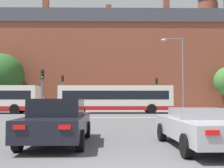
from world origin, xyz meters
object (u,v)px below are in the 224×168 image
object	(u,v)px
traffic_light_far_right	(157,89)
street_lamp_junction	(179,68)
traffic_light_far_left	(62,87)
pedestrian_walking_east	(43,103)
car_roadster_right	(200,127)
pedestrian_waiting	(68,104)
bus_crossing_lead	(115,99)
car_saloon_left	(58,121)
traffic_light_near_left	(42,85)

from	to	relation	value
traffic_light_far_right	street_lamp_junction	distance (m)	10.41
traffic_light_far_left	pedestrian_walking_east	distance (m)	3.36
car_roadster_right	pedestrian_waiting	distance (m)	28.04
bus_crossing_lead	car_roadster_right	bearing A→B (deg)	-174.36
car_saloon_left	traffic_light_far_right	size ratio (longest dim) A/B	1.12
car_roadster_right	traffic_light_far_left	bearing A→B (deg)	106.81
traffic_light_far_right	car_roadster_right	bearing A→B (deg)	-97.03
traffic_light_far_right	pedestrian_walking_east	world-z (taller)	traffic_light_far_right
pedestrian_waiting	traffic_light_near_left	bearing A→B (deg)	-147.62
car_roadster_right	street_lamp_junction	distance (m)	17.22
street_lamp_junction	pedestrian_walking_east	bearing A→B (deg)	144.47
pedestrian_waiting	car_saloon_left	bearing A→B (deg)	-137.66
car_roadster_right	traffic_light_far_right	distance (m)	27.01
street_lamp_junction	pedestrian_walking_east	world-z (taller)	street_lamp_junction
street_lamp_junction	traffic_light_far_right	bearing A→B (deg)	91.63
car_saloon_left	bus_crossing_lead	bearing A→B (deg)	82.73
bus_crossing_lead	traffic_light_near_left	size ratio (longest dim) A/B	2.96
traffic_light_far_right	traffic_light_far_left	size ratio (longest dim) A/B	0.94
car_roadster_right	bus_crossing_lead	distance (m)	21.44
car_saloon_left	car_roadster_right	world-z (taller)	car_saloon_left
traffic_light_near_left	street_lamp_junction	world-z (taller)	street_lamp_junction
traffic_light_far_right	pedestrian_walking_east	xyz separation A→B (m)	(-14.43, 0.22, -1.84)
bus_crossing_lead	pedestrian_waiting	world-z (taller)	bus_crossing_lead
pedestrian_walking_east	traffic_light_near_left	bearing A→B (deg)	-74.75
street_lamp_junction	pedestrian_waiting	bearing A→B (deg)	138.02
traffic_light_near_left	traffic_light_far_right	bearing A→B (deg)	44.26
car_roadster_right	traffic_light_near_left	world-z (taller)	traffic_light_near_left
bus_crossing_lead	street_lamp_junction	size ratio (longest dim) A/B	1.67
car_saloon_left	traffic_light_far_left	size ratio (longest dim) A/B	1.06
traffic_light_far_right	pedestrian_walking_east	size ratio (longest dim) A/B	2.48
traffic_light_far_right	street_lamp_junction	xyz separation A→B (m)	(0.29, -10.29, 1.52)
pedestrian_walking_east	traffic_light_far_right	bearing A→B (deg)	1.82
car_roadster_right	bus_crossing_lead	bearing A→B (deg)	94.26
street_lamp_junction	pedestrian_walking_east	size ratio (longest dim) A/B	4.19
bus_crossing_lead	street_lamp_junction	world-z (taller)	street_lamp_junction
car_roadster_right	traffic_light_near_left	bearing A→B (deg)	117.89
traffic_light_near_left	pedestrian_walking_east	xyz separation A→B (m)	(-2.61, 11.73, -1.72)
car_saloon_left	car_roadster_right	size ratio (longest dim) A/B	0.97
car_saloon_left	pedestrian_waiting	bearing A→B (deg)	97.18
pedestrian_walking_east	pedestrian_waiting	bearing A→B (deg)	1.46
traffic_light_near_left	pedestrian_waiting	world-z (taller)	traffic_light_near_left
traffic_light_far_left	pedestrian_walking_east	bearing A→B (deg)	161.88
pedestrian_waiting	traffic_light_far_left	bearing A→B (deg)	179.17
car_roadster_right	pedestrian_waiting	bearing A→B (deg)	105.24
traffic_light_far_left	pedestrian_waiting	xyz separation A→B (m)	(0.55, 0.77, -2.11)
traffic_light_near_left	street_lamp_junction	size ratio (longest dim) A/B	0.57
pedestrian_waiting	pedestrian_walking_east	world-z (taller)	pedestrian_walking_east
traffic_light_far_right	traffic_light_far_left	world-z (taller)	traffic_light_far_left
pedestrian_waiting	traffic_light_far_right	bearing A→B (deg)	-55.93
pedestrian_waiting	bus_crossing_lead	bearing A→B (deg)	-98.35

